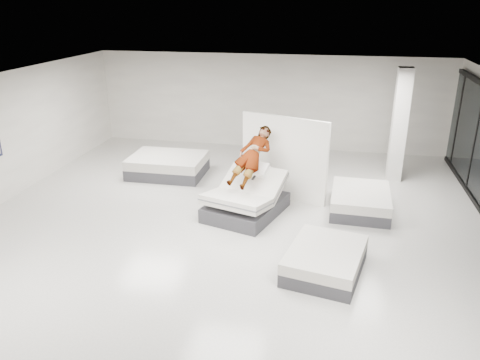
{
  "coord_description": "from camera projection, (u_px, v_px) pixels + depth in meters",
  "views": [
    {
      "loc": [
        2.15,
        -8.82,
        4.87
      ],
      "look_at": [
        0.17,
        1.01,
        1.0
      ],
      "focal_mm": 35.0,
      "sensor_mm": 36.0,
      "label": 1
    }
  ],
  "objects": [
    {
      "name": "divider_panel",
      "position": [
        284.0,
        158.0,
        11.98
      ],
      "size": [
        2.28,
        0.92,
        2.17
      ],
      "primitive_type": "cube",
      "rotation": [
        0.0,
        0.0,
        -0.35
      ],
      "color": "white",
      "rests_on": "floor"
    },
    {
      "name": "remote",
      "position": [
        254.0,
        178.0,
        10.9
      ],
      "size": [
        0.09,
        0.15,
        0.08
      ],
      "primitive_type": "cube",
      "rotation": [
        0.35,
        0.0,
        -0.3
      ],
      "color": "black",
      "rests_on": "person"
    },
    {
      "name": "flat_bed_left_far",
      "position": [
        168.0,
        165.0,
        13.85
      ],
      "size": [
        2.15,
        1.62,
        0.59
      ],
      "color": "#343439",
      "rests_on": "floor"
    },
    {
      "name": "person",
      "position": [
        252.0,
        163.0,
        11.21
      ],
      "size": [
        1.06,
        1.6,
        1.69
      ],
      "primitive_type": "imported",
      "rotation": [
        0.68,
        0.0,
        -0.3
      ],
      "color": "slate",
      "rests_on": "hero_bed"
    },
    {
      "name": "flat_bed_right_far",
      "position": [
        360.0,
        201.0,
        11.49
      ],
      "size": [
        1.45,
        1.89,
        0.51
      ],
      "color": "#343439",
      "rests_on": "floor"
    },
    {
      "name": "hero_bed",
      "position": [
        246.0,
        200.0,
        11.26
      ],
      "size": [
        2.0,
        2.33,
        1.13
      ],
      "color": "#343439",
      "rests_on": "floor"
    },
    {
      "name": "flat_bed_right_near",
      "position": [
        325.0,
        260.0,
        8.89
      ],
      "size": [
        1.64,
        1.99,
        0.48
      ],
      "color": "#343439",
      "rests_on": "floor"
    },
    {
      "name": "room",
      "position": [
        222.0,
        170.0,
        9.64
      ],
      "size": [
        14.0,
        14.04,
        3.2
      ],
      "color": "beige",
      "rests_on": "ground"
    },
    {
      "name": "column",
      "position": [
        399.0,
        126.0,
        13.02
      ],
      "size": [
        0.4,
        0.4,
        3.2
      ],
      "primitive_type": "cube",
      "color": "silver",
      "rests_on": "floor"
    }
  ]
}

